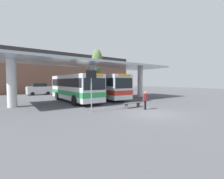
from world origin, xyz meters
The scene contains 10 objects.
ground_plane centered at (0.00, 0.00, 0.00)m, with size 100.00×100.00×0.00m, color #4C4C51.
townhouse_backdrop centered at (0.00, 26.34, 5.24)m, with size 40.00×0.58×9.00m.
station_canopy centered at (0.00, 9.46, 4.19)m, with size 22.21×6.90×4.77m.
transit_bus_left_bay centered at (-2.20, 10.14, 1.79)m, with size 2.89×10.41×3.19m.
transit_bus_center_bay centered at (2.07, 11.27, 1.84)m, with size 3.22×12.03×3.28m.
waiting_bench_near_pillar centered at (0.52, 2.65, 0.35)m, with size 1.91×0.44×0.46m.
info_sign_platform centered at (-3.55, 3.03, 2.34)m, with size 0.90×0.09×3.31m.
pedestrian_waiting centered at (0.75, 1.29, 0.96)m, with size 0.58×0.31×1.58m.
poplar_tree_behind_left centered at (5.52, 17.97, 6.24)m, with size 2.15×2.15×8.70m.
parked_car_street centered at (-4.06, 22.55, 1.03)m, with size 4.23×2.22×2.12m.
Camera 1 is at (-9.08, -7.53, 2.44)m, focal length 24.00 mm.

